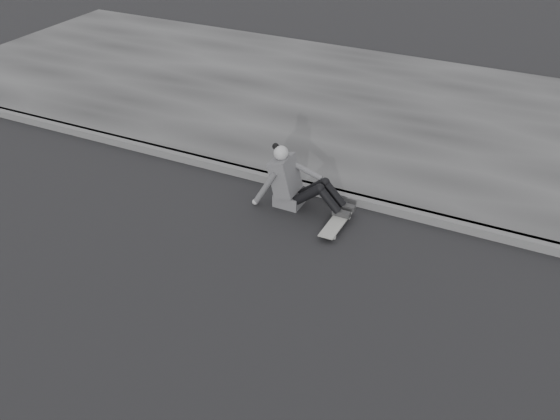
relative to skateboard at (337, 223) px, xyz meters
The scene contains 4 objects.
ground 3.10m from the skateboard, 37.93° to the right, with size 80.00×80.00×0.00m, color black.
curb 2.54m from the skateboard, 15.37° to the left, with size 24.00×0.16×0.12m, color #4D4D4D.
skateboard is the anchor object (origin of this frame).
seated_woman 0.83m from the skateboard, 161.47° to the left, with size 1.38×0.46×0.88m.
Camera 1 is at (-0.13, -4.45, 4.56)m, focal length 40.00 mm.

